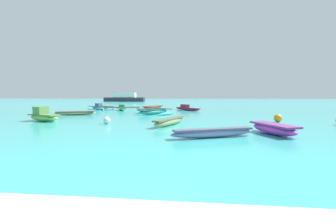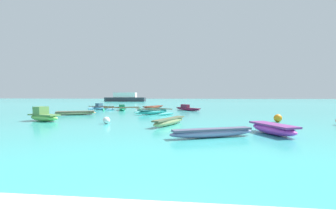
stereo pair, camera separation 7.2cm
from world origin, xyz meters
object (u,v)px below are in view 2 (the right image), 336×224
object	(u,v)px
distant_ferry	(125,98)
moored_boat_8	(187,108)
moored_boat_2	(153,107)
mooring_buoy_1	(106,120)
moored_boat_5	(169,121)
moored_boat_3	(122,108)
mooring_buoy_2	(278,118)
moored_boat_7	(76,113)
moored_boat_0	(44,116)
moored_boat_1	(273,128)
moored_boat_6	(101,107)
moored_boat_9	(154,111)
moored_boat_4	(212,132)

from	to	relation	value
distant_ferry	moored_boat_8	bearing A→B (deg)	-63.46
moored_boat_2	mooring_buoy_1	bearing A→B (deg)	-152.35
moored_boat_5	distant_ferry	xyz separation A→B (m)	(-17.82, 49.95, 0.80)
moored_boat_3	moored_boat_8	world-z (taller)	moored_boat_8
mooring_buoy_2	moored_boat_7	bearing A→B (deg)	166.92
moored_boat_5	distant_ferry	distance (m)	53.04
moored_boat_5	mooring_buoy_1	distance (m)	3.79
moored_boat_3	moored_boat_8	xyz separation A→B (m)	(7.43, 0.51, 0.02)
moored_boat_8	moored_boat_0	bearing A→B (deg)	-77.12
moored_boat_7	moored_boat_1	bearing A→B (deg)	-54.94
moored_boat_6	mooring_buoy_1	xyz separation A→B (m)	(5.78, -12.90, -0.05)
moored_boat_0	moored_boat_1	size ratio (longest dim) A/B	1.00
mooring_buoy_2	moored_boat_1	bearing A→B (deg)	-112.02
moored_boat_7	distant_ferry	world-z (taller)	distant_ferry
moored_boat_2	moored_boat_5	xyz separation A→B (m)	(3.95, -17.21, 0.06)
moored_boat_1	moored_boat_6	xyz separation A→B (m)	(-14.32, 15.60, 0.01)
moored_boat_0	moored_boat_9	size ratio (longest dim) A/B	0.70
moored_boat_2	mooring_buoy_1	distance (m)	16.99
moored_boat_0	moored_boat_5	bearing A→B (deg)	12.49
moored_boat_1	distant_ferry	bearing A→B (deg)	-177.40
moored_boat_1	moored_boat_8	distance (m)	15.84
moored_boat_2	moored_boat_3	xyz separation A→B (m)	(-2.76, -4.88, 0.04)
moored_boat_6	distant_ferry	size ratio (longest dim) A/B	0.32
moored_boat_4	moored_boat_6	xyz separation A→B (m)	(-11.66, 16.63, 0.06)
moored_boat_4	moored_boat_9	world-z (taller)	moored_boat_9
moored_boat_7	distant_ferry	distance (m)	45.04
moored_boat_9	distant_ferry	distance (m)	45.30
moored_boat_5	moored_boat_3	bearing A→B (deg)	49.61
moored_boat_1	moored_boat_2	size ratio (longest dim) A/B	0.68
moored_boat_8	mooring_buoy_1	xyz separation A→B (m)	(-4.50, -12.62, -0.03)
moored_boat_1	moored_boat_7	size ratio (longest dim) A/B	0.78
moored_boat_1	moored_boat_3	xyz separation A→B (m)	(-11.46, 14.80, -0.04)
moored_boat_2	moored_boat_8	xyz separation A→B (m)	(4.67, -4.37, 0.07)
moored_boat_2	moored_boat_4	xyz separation A→B (m)	(6.04, -20.71, 0.03)
moored_boat_1	moored_boat_6	size ratio (longest dim) A/B	0.71
moored_boat_5	moored_boat_0	bearing A→B (deg)	102.92
moored_boat_0	moored_boat_1	xyz separation A→B (m)	(13.22, -3.69, -0.08)
moored_boat_1	mooring_buoy_2	world-z (taller)	mooring_buoy_2
moored_boat_5	distant_ferry	size ratio (longest dim) A/B	0.30
moored_boat_1	moored_boat_0	bearing A→B (deg)	-126.28
moored_boat_9	moored_boat_2	bearing A→B (deg)	44.10
moored_boat_1	moored_boat_5	size ratio (longest dim) A/B	0.77
moored_boat_0	mooring_buoy_2	xyz separation A→B (m)	(15.13, 1.04, -0.08)
moored_boat_2	distant_ferry	bearing A→B (deg)	50.05
moored_boat_4	moored_boat_3	bearing A→B (deg)	96.92
moored_boat_4	moored_boat_5	distance (m)	4.08
moored_boat_4	moored_boat_6	distance (m)	20.30
moored_boat_0	moored_boat_6	world-z (taller)	moored_boat_0
moored_boat_5	moored_boat_9	distance (m)	7.75
moored_boat_2	moored_boat_4	distance (m)	21.57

